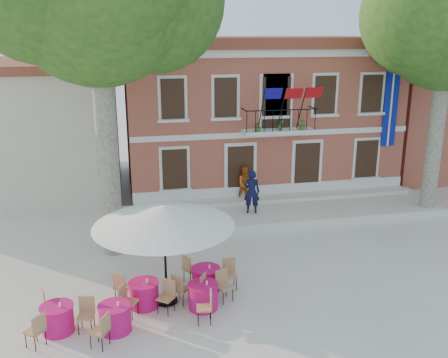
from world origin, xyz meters
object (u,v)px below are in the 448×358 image
at_px(patio_umbrella, 164,216).
at_px(cafe_table_1, 203,295).
at_px(pedestrian_orange, 246,184).
at_px(cafe_table_2, 58,317).
at_px(cafe_table_0, 115,317).
at_px(cafe_table_3, 144,293).
at_px(cafe_table_4, 206,278).
at_px(pedestrian_navy, 252,192).

relative_size(patio_umbrella, cafe_table_1, 2.19).
xyz_separation_m(pedestrian_orange, cafe_table_2, (-7.36, -8.64, -0.68)).
relative_size(cafe_table_0, cafe_table_3, 1.05).
relative_size(cafe_table_0, cafe_table_4, 0.99).
relative_size(patio_umbrella, pedestrian_navy, 2.17).
xyz_separation_m(pedestrian_navy, pedestrian_orange, (0.15, 1.60, -0.13)).
xyz_separation_m(patio_umbrella, pedestrian_orange, (4.37, 7.69, -1.61)).
relative_size(patio_umbrella, cafe_table_2, 2.21).
xyz_separation_m(cafe_table_0, cafe_table_3, (0.83, 1.11, 0.00)).
distance_m(patio_umbrella, cafe_table_0, 3.00).
relative_size(cafe_table_1, cafe_table_2, 1.01).
distance_m(cafe_table_2, cafe_table_3, 2.47).
bearing_deg(cafe_table_1, cafe_table_2, -174.74).
xyz_separation_m(pedestrian_navy, cafe_table_3, (-4.89, -6.21, -0.82)).
relative_size(pedestrian_orange, cafe_table_4, 0.86).
relative_size(pedestrian_orange, cafe_table_1, 0.87).
relative_size(cafe_table_1, cafe_table_3, 1.05).
bearing_deg(patio_umbrella, cafe_table_0, -140.34).
bearing_deg(pedestrian_navy, cafe_table_0, 66.29).
relative_size(pedestrian_navy, cafe_table_0, 1.01).
xyz_separation_m(cafe_table_2, cafe_table_4, (4.26, 1.36, 0.00)).
distance_m(pedestrian_navy, cafe_table_4, 6.46).
xyz_separation_m(patio_umbrella, pedestrian_navy, (4.22, 6.09, -1.48)).
distance_m(cafe_table_0, cafe_table_3, 1.39).
distance_m(patio_umbrella, cafe_table_3, 2.40).
relative_size(pedestrian_navy, pedestrian_orange, 1.16).
relative_size(pedestrian_navy, cafe_table_1, 1.01).
bearing_deg(cafe_table_4, patio_umbrella, -162.29).
relative_size(cafe_table_2, cafe_table_3, 1.04).
bearing_deg(pedestrian_navy, cafe_table_3, 66.04).
bearing_deg(cafe_table_0, cafe_table_3, 53.45).
bearing_deg(cafe_table_3, patio_umbrella, 10.32).
relative_size(pedestrian_orange, cafe_table_3, 0.91).
bearing_deg(pedestrian_orange, pedestrian_navy, -94.18).
bearing_deg(pedestrian_orange, cafe_table_3, -121.69).
xyz_separation_m(cafe_table_1, cafe_table_4, (0.26, 0.99, 0.00)).
relative_size(patio_umbrella, pedestrian_orange, 2.52).
height_order(cafe_table_1, cafe_table_2, same).
height_order(cafe_table_1, cafe_table_3, same).
xyz_separation_m(pedestrian_orange, cafe_table_4, (-3.11, -7.29, -0.68)).
bearing_deg(cafe_table_0, pedestrian_orange, 56.71).
height_order(pedestrian_navy, cafe_table_2, pedestrian_navy).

